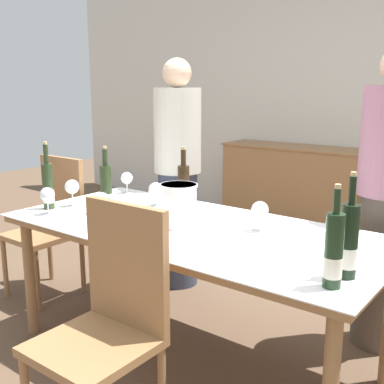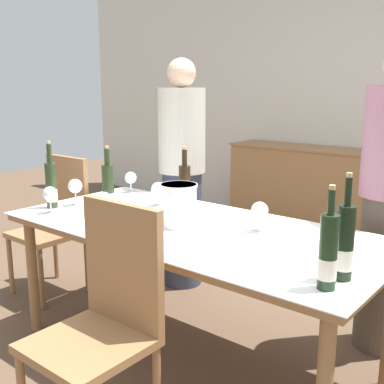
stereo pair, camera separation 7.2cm
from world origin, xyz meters
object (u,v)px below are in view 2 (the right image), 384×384
(chair_left_end, at_px, (57,217))
(person_host, at_px, (182,175))
(sideboard_cabinet, at_px, (301,187))
(wine_bottle_2, at_px, (108,189))
(dining_table, at_px, (192,238))
(wine_glass_0, at_px, (158,190))
(wine_glass_1, at_px, (131,178))
(wine_bottle_1, at_px, (328,254))
(wine_bottle_4, at_px, (344,244))
(wine_bottle_0, at_px, (51,186))
(wine_glass_5, at_px, (104,200))
(chair_near_front, at_px, (105,312))
(ice_bucket, at_px, (179,204))
(wine_glass_4, at_px, (260,211))
(wine_bottle_3, at_px, (185,192))
(wine_glass_3, at_px, (50,195))
(wine_glass_2, at_px, (75,187))

(chair_left_end, height_order, person_host, person_host)
(sideboard_cabinet, relative_size, wine_bottle_2, 3.96)
(dining_table, distance_m, wine_glass_0, 0.50)
(sideboard_cabinet, distance_m, wine_bottle_2, 2.71)
(wine_bottle_2, xyz_separation_m, person_host, (-0.14, 0.80, -0.05))
(sideboard_cabinet, height_order, wine_glass_1, wine_glass_1)
(wine_bottle_1, xyz_separation_m, wine_glass_1, (-1.68, 0.66, -0.03))
(wine_bottle_4, bearing_deg, wine_glass_0, 163.34)
(wine_bottle_0, xyz_separation_m, chair_left_end, (-0.41, 0.31, -0.33))
(wine_glass_5, height_order, person_host, person_host)
(wine_bottle_0, xyz_separation_m, chair_near_front, (1.00, -0.47, -0.30))
(wine_glass_1, height_order, chair_left_end, chair_left_end)
(chair_near_front, xyz_separation_m, person_host, (-0.80, 1.41, 0.25))
(dining_table, height_order, ice_bucket, ice_bucket)
(wine_bottle_0, distance_m, wine_glass_4, 1.25)
(wine_glass_4, bearing_deg, wine_bottle_0, -163.28)
(ice_bucket, xyz_separation_m, person_host, (-0.62, 0.76, -0.03))
(chair_left_end, bearing_deg, wine_glass_4, 1.78)
(wine_glass_4, height_order, chair_near_front, chair_near_front)
(wine_glass_1, bearing_deg, wine_bottle_3, -19.41)
(wine_bottle_1, xyz_separation_m, wine_glass_3, (-1.64, 0.00, -0.02))
(wine_bottle_3, height_order, wine_glass_5, wine_bottle_3)
(wine_glass_4, distance_m, chair_left_end, 1.63)
(wine_bottle_3, bearing_deg, wine_bottle_0, -155.09)
(wine_bottle_4, bearing_deg, wine_bottle_1, -94.84)
(dining_table, xyz_separation_m, chair_near_front, (0.12, -0.69, -0.11))
(wine_bottle_1, distance_m, wine_glass_3, 1.64)
(wine_glass_2, xyz_separation_m, person_host, (0.14, 0.82, -0.03))
(wine_glass_1, distance_m, wine_glass_5, 0.62)
(person_host, bearing_deg, chair_near_front, -60.42)
(ice_bucket, relative_size, wine_bottle_3, 0.57)
(wine_glass_0, bearing_deg, wine_glass_5, -98.23)
(person_host, bearing_deg, wine_glass_5, -77.45)
(wine_glass_1, bearing_deg, dining_table, -23.57)
(wine_bottle_4, relative_size, chair_left_end, 0.42)
(wine_glass_3, relative_size, chair_near_front, 0.16)
(sideboard_cabinet, bearing_deg, wine_glass_3, -92.19)
(wine_bottle_2, height_order, chair_left_end, wine_bottle_2)
(wine_bottle_0, xyz_separation_m, wine_bottle_1, (1.74, -0.08, -0.00))
(dining_table, relative_size, wine_bottle_2, 5.28)
(wine_bottle_0, xyz_separation_m, wine_glass_4, (1.20, 0.36, -0.03))
(wine_bottle_2, height_order, wine_glass_1, wine_bottle_2)
(wine_bottle_0, bearing_deg, sideboard_cabinet, 85.70)
(ice_bucket, bearing_deg, wine_bottle_0, -167.59)
(wine_bottle_2, height_order, wine_bottle_4, wine_bottle_4)
(wine_glass_2, xyz_separation_m, wine_glass_3, (0.04, -0.20, -0.01))
(chair_near_front, bearing_deg, wine_glass_3, 156.66)
(wine_glass_1, bearing_deg, ice_bucket, -27.28)
(ice_bucket, bearing_deg, wine_glass_2, -175.49)
(person_host, bearing_deg, dining_table, -46.70)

